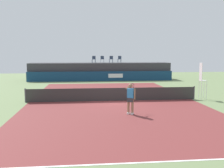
{
  "coord_description": "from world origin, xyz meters",
  "views": [
    {
      "loc": [
        -2.0,
        -18.87,
        3.51
      ],
      "look_at": [
        0.17,
        2.0,
        1.0
      ],
      "focal_mm": 42.16,
      "sensor_mm": 36.0,
      "label": 1
    }
  ],
  "objects_px": {
    "umpire_chair": "(202,78)",
    "net_post_near": "(25,95)",
    "spectator_chair_far_left": "(94,59)",
    "spectator_chair_center": "(111,59)",
    "net_post_far": "(194,93)",
    "spectator_chair_left": "(102,59)",
    "spectator_chair_right": "(119,59)",
    "tennis_ball": "(124,90)",
    "tennis_player": "(131,98)"
  },
  "relations": [
    {
      "from": "spectator_chair_center",
      "to": "net_post_near",
      "type": "bearing_deg",
      "value": -116.42
    },
    {
      "from": "net_post_far",
      "to": "spectator_chair_left",
      "type": "bearing_deg",
      "value": 110.83
    },
    {
      "from": "spectator_chair_left",
      "to": "spectator_chair_center",
      "type": "bearing_deg",
      "value": -5.34
    },
    {
      "from": "spectator_chair_center",
      "to": "spectator_chair_right",
      "type": "height_order",
      "value": "same"
    },
    {
      "from": "spectator_chair_center",
      "to": "net_post_near",
      "type": "xyz_separation_m",
      "value": [
        -7.65,
        -15.4,
        -2.19
      ]
    },
    {
      "from": "spectator_chair_right",
      "to": "tennis_ball",
      "type": "relative_size",
      "value": 13.06
    },
    {
      "from": "spectator_chair_left",
      "to": "net_post_near",
      "type": "height_order",
      "value": "spectator_chair_left"
    },
    {
      "from": "spectator_chair_far_left",
      "to": "umpire_chair",
      "type": "height_order",
      "value": "spectator_chair_far_left"
    },
    {
      "from": "spectator_chair_far_left",
      "to": "spectator_chair_center",
      "type": "xyz_separation_m",
      "value": [
        2.27,
        0.07,
        0.0
      ]
    },
    {
      "from": "spectator_chair_left",
      "to": "net_post_far",
      "type": "relative_size",
      "value": 0.89
    },
    {
      "from": "spectator_chair_center",
      "to": "tennis_player",
      "type": "xyz_separation_m",
      "value": [
        -0.87,
        -19.68,
        -1.73
      ]
    },
    {
      "from": "spectator_chair_far_left",
      "to": "net_post_far",
      "type": "relative_size",
      "value": 0.89
    },
    {
      "from": "spectator_chair_far_left",
      "to": "tennis_ball",
      "type": "relative_size",
      "value": 13.06
    },
    {
      "from": "spectator_chair_right",
      "to": "umpire_chair",
      "type": "distance_m",
      "value": 15.88
    },
    {
      "from": "spectator_chair_right",
      "to": "net_post_far",
      "type": "xyz_separation_m",
      "value": [
        3.66,
        -15.26,
        -2.19
      ]
    },
    {
      "from": "spectator_chair_center",
      "to": "tennis_player",
      "type": "height_order",
      "value": "spectator_chair_center"
    },
    {
      "from": "tennis_player",
      "to": "spectator_chair_center",
      "type": "bearing_deg",
      "value": 87.48
    },
    {
      "from": "spectator_chair_right",
      "to": "umpire_chair",
      "type": "relative_size",
      "value": 0.32
    },
    {
      "from": "tennis_player",
      "to": "spectator_chair_far_left",
      "type": "bearing_deg",
      "value": 94.08
    },
    {
      "from": "spectator_chair_far_left",
      "to": "tennis_player",
      "type": "relative_size",
      "value": 0.5
    },
    {
      "from": "umpire_chair",
      "to": "net_post_far",
      "type": "height_order",
      "value": "umpire_chair"
    },
    {
      "from": "spectator_chair_center",
      "to": "tennis_ball",
      "type": "bearing_deg",
      "value": -89.37
    },
    {
      "from": "spectator_chair_left",
      "to": "umpire_chair",
      "type": "xyz_separation_m",
      "value": [
        6.47,
        -15.51,
        -1.11
      ]
    },
    {
      "from": "net_post_near",
      "to": "umpire_chair",
      "type": "bearing_deg",
      "value": -0.02
    },
    {
      "from": "spectator_chair_right",
      "to": "tennis_player",
      "type": "xyz_separation_m",
      "value": [
        -1.95,
        -19.54,
        -1.73
      ]
    },
    {
      "from": "net_post_far",
      "to": "spectator_chair_center",
      "type": "bearing_deg",
      "value": 107.13
    },
    {
      "from": "spectator_chair_left",
      "to": "net_post_far",
      "type": "bearing_deg",
      "value": -69.17
    },
    {
      "from": "tennis_player",
      "to": "spectator_chair_right",
      "type": "bearing_deg",
      "value": 84.29
    },
    {
      "from": "spectator_chair_far_left",
      "to": "tennis_player",
      "type": "height_order",
      "value": "spectator_chair_far_left"
    },
    {
      "from": "net_post_near",
      "to": "tennis_ball",
      "type": "relative_size",
      "value": 14.71
    },
    {
      "from": "spectator_chair_left",
      "to": "net_post_near",
      "type": "relative_size",
      "value": 0.89
    },
    {
      "from": "umpire_chair",
      "to": "net_post_far",
      "type": "relative_size",
      "value": 2.76
    },
    {
      "from": "umpire_chair",
      "to": "spectator_chair_right",
      "type": "bearing_deg",
      "value": 105.47
    },
    {
      "from": "spectator_chair_center",
      "to": "spectator_chair_left",
      "type": "bearing_deg",
      "value": 174.66
    },
    {
      "from": "net_post_near",
      "to": "spectator_chair_right",
      "type": "bearing_deg",
      "value": 60.21
    },
    {
      "from": "net_post_far",
      "to": "tennis_player",
      "type": "relative_size",
      "value": 0.56
    },
    {
      "from": "spectator_chair_far_left",
      "to": "net_post_near",
      "type": "distance_m",
      "value": 16.4
    },
    {
      "from": "spectator_chair_left",
      "to": "tennis_ball",
      "type": "distance_m",
      "value": 10.89
    },
    {
      "from": "spectator_chair_right",
      "to": "net_post_far",
      "type": "bearing_deg",
      "value": -76.51
    },
    {
      "from": "spectator_chair_far_left",
      "to": "net_post_far",
      "type": "distance_m",
      "value": 17.01
    },
    {
      "from": "net_post_far",
      "to": "tennis_ball",
      "type": "relative_size",
      "value": 14.71
    },
    {
      "from": "umpire_chair",
      "to": "net_post_near",
      "type": "relative_size",
      "value": 2.76
    },
    {
      "from": "spectator_chair_far_left",
      "to": "spectator_chair_center",
      "type": "distance_m",
      "value": 2.27
    },
    {
      "from": "tennis_player",
      "to": "tennis_ball",
      "type": "relative_size",
      "value": 26.03
    },
    {
      "from": "net_post_far",
      "to": "umpire_chair",
      "type": "bearing_deg",
      "value": -0.35
    },
    {
      "from": "spectator_chair_right",
      "to": "net_post_near",
      "type": "relative_size",
      "value": 0.89
    },
    {
      "from": "spectator_chair_far_left",
      "to": "tennis_ball",
      "type": "xyz_separation_m",
      "value": [
        2.38,
        -10.31,
        -2.66
      ]
    },
    {
      "from": "spectator_chair_right",
      "to": "umpire_chair",
      "type": "height_order",
      "value": "spectator_chair_right"
    },
    {
      "from": "net_post_near",
      "to": "spectator_chair_center",
      "type": "bearing_deg",
      "value": 63.58
    },
    {
      "from": "spectator_chair_right",
      "to": "tennis_player",
      "type": "height_order",
      "value": "spectator_chair_right"
    }
  ]
}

